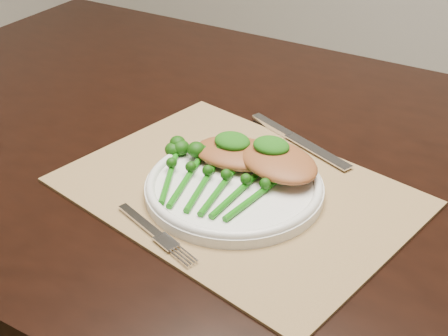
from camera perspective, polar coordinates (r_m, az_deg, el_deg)
The scene contains 10 objects.
dining_table at distance 1.19m, azimuth 3.72°, elevation -14.53°, with size 1.63×0.95×0.75m.
placemat at distance 0.86m, azimuth 1.19°, elevation -2.13°, with size 0.46×0.34×0.00m, color #99794E.
dinner_plate at distance 0.85m, azimuth 0.94°, elevation -1.67°, with size 0.24×0.24×0.02m.
knife at distance 0.99m, azimuth 6.03°, elevation 3.00°, with size 0.20×0.09×0.01m.
fork at distance 0.78m, azimuth -5.85°, elevation -6.30°, with size 0.15×0.06×0.00m.
chicken_fillet_left at distance 0.89m, azimuth 1.19°, elevation 1.38°, with size 0.13×0.09×0.03m, color #98552C.
chicken_fillet_right at distance 0.87m, azimuth 4.94°, elevation 0.67°, with size 0.13×0.09×0.03m, color #98552C.
pesto_dollop_left at distance 0.89m, azimuth 0.77°, elevation 2.47°, with size 0.05×0.05×0.02m, color #10470A.
pesto_dollop_right at distance 0.87m, azimuth 4.34°, elevation 2.06°, with size 0.05×0.04×0.02m, color #10470A.
broccolini_bundle at distance 0.84m, azimuth -1.13°, elevation -1.61°, with size 0.18×0.19×0.04m.
Camera 1 is at (0.49, -0.59, 1.24)m, focal length 50.00 mm.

